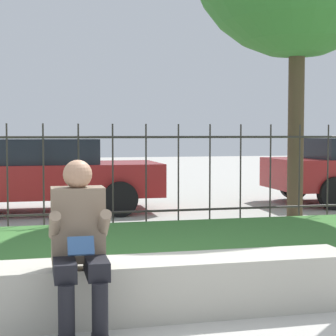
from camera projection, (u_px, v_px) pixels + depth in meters
name	position (u px, v px, depth m)	size (l,w,h in m)	color
ground_plane	(145.00, 316.00, 4.41)	(60.00, 60.00, 0.00)	#B2AFA8
stone_bench	(178.00, 289.00, 4.46)	(2.88, 0.50, 0.45)	#B7B2A3
person_seated_reader	(79.00, 240.00, 3.97)	(0.42, 0.73, 1.25)	black
grass_berm	(111.00, 251.00, 6.36)	(9.69, 2.64, 0.22)	#3D7533
iron_fence	(96.00, 177.00, 7.90)	(7.69, 0.03, 1.58)	#332D28
car_parked_center	(37.00, 173.00, 10.16)	(4.34, 1.88, 1.34)	maroon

